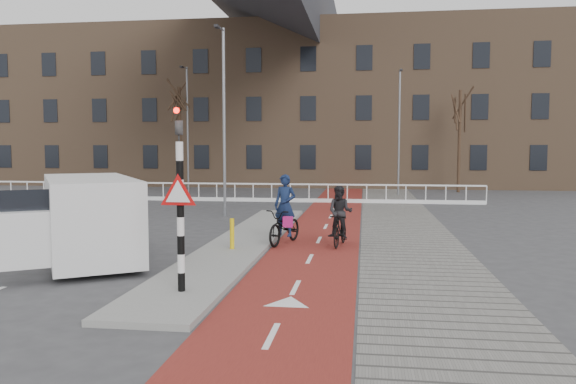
# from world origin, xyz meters

# --- Properties ---
(ground) EXTENTS (120.00, 120.00, 0.00)m
(ground) POSITION_xyz_m (0.00, 0.00, 0.00)
(ground) COLOR #38383A
(ground) RESTS_ON ground
(bike_lane) EXTENTS (2.50, 60.00, 0.01)m
(bike_lane) POSITION_xyz_m (1.50, 10.00, 0.01)
(bike_lane) COLOR maroon
(bike_lane) RESTS_ON ground
(sidewalk) EXTENTS (3.00, 60.00, 0.01)m
(sidewalk) POSITION_xyz_m (4.30, 10.00, 0.01)
(sidewalk) COLOR slate
(sidewalk) RESTS_ON ground
(curb_island) EXTENTS (1.80, 16.00, 0.12)m
(curb_island) POSITION_xyz_m (-0.70, 4.00, 0.06)
(curb_island) COLOR gray
(curb_island) RESTS_ON ground
(traffic_signal) EXTENTS (0.80, 0.80, 3.68)m
(traffic_signal) POSITION_xyz_m (-0.60, -2.02, 1.99)
(traffic_signal) COLOR black
(traffic_signal) RESTS_ON curb_island
(bollard) EXTENTS (0.12, 0.12, 0.84)m
(bollard) POSITION_xyz_m (-0.69, 2.54, 0.54)
(bollard) COLOR #E3BB0C
(bollard) RESTS_ON curb_island
(cyclist_near) EXTENTS (1.25, 2.13, 2.08)m
(cyclist_near) POSITION_xyz_m (0.55, 4.14, 0.71)
(cyclist_near) COLOR black
(cyclist_near) RESTS_ON bike_lane
(cyclist_far) EXTENTS (0.83, 1.67, 1.77)m
(cyclist_far) POSITION_xyz_m (2.20, 4.01, 0.74)
(cyclist_far) COLOR black
(cyclist_far) RESTS_ON bike_lane
(van) EXTENTS (4.33, 5.25, 2.13)m
(van) POSITION_xyz_m (-4.02, 1.04, 1.12)
(van) COLOR silver
(van) RESTS_ON ground
(railing) EXTENTS (28.00, 0.10, 0.99)m
(railing) POSITION_xyz_m (-5.00, 17.00, 0.31)
(railing) COLOR silver
(railing) RESTS_ON ground
(townhouse_row) EXTENTS (46.00, 10.00, 15.90)m
(townhouse_row) POSITION_xyz_m (-3.00, 32.00, 7.81)
(townhouse_row) COLOR #7F6047
(townhouse_row) RESTS_ON ground
(tree_mid) EXTENTS (0.24, 0.24, 6.68)m
(tree_mid) POSITION_xyz_m (-8.79, 22.24, 3.34)
(tree_mid) COLOR #322116
(tree_mid) RESTS_ON ground
(tree_right) EXTENTS (0.20, 0.20, 6.54)m
(tree_right) POSITION_xyz_m (8.89, 24.96, 3.27)
(tree_right) COLOR #322116
(tree_right) RESTS_ON ground
(streetlight_near) EXTENTS (0.12, 0.12, 7.76)m
(streetlight_near) POSITION_xyz_m (-2.91, 10.52, 3.88)
(streetlight_near) COLOR slate
(streetlight_near) RESTS_ON ground
(streetlight_left) EXTENTS (0.12, 0.12, 7.96)m
(streetlight_left) POSITION_xyz_m (-8.33, 22.44, 3.98)
(streetlight_left) COLOR slate
(streetlight_left) RESTS_ON ground
(streetlight_right) EXTENTS (0.12, 0.12, 7.51)m
(streetlight_right) POSITION_xyz_m (4.92, 22.29, 3.76)
(streetlight_right) COLOR slate
(streetlight_right) RESTS_ON ground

